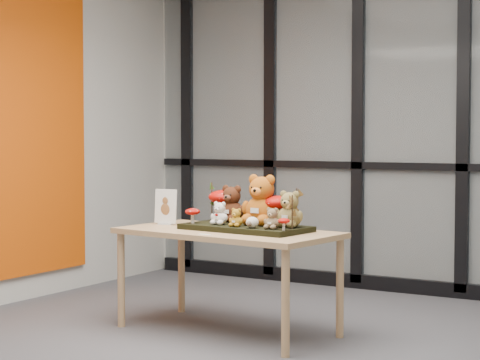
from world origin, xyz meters
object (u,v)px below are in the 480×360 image
Objects in this scene: mushroom_front_left at (193,215)px; bear_beige_small at (272,217)px; display_table at (228,240)px; bear_brown_medium at (232,202)px; diorama_tray at (246,228)px; mushroom_back_left at (224,204)px; bear_white_bow at (220,212)px; bear_small_yellow at (236,216)px; mushroom_front_right at (284,224)px; bear_tan_back at (290,207)px; mushroom_back_right at (278,209)px; bear_pooh_yellow at (262,197)px; plush_cream_hedgehog at (252,222)px; sign_holder at (166,209)px.

bear_beige_small is at bearing -3.61° from mushroom_front_left.
bear_brown_medium is (-0.07, 0.17, 0.24)m from display_table.
mushroom_back_left is at bearing 155.57° from diorama_tray.
mushroom_back_left reaches higher than bear_white_bow.
display_table is 10.15× the size of bear_beige_small.
bear_white_bow is at bearing -76.23° from bear_brown_medium.
mushroom_back_left is at bearing 140.12° from bear_small_yellow.
bear_brown_medium reaches higher than mushroom_front_right.
bear_tan_back is (0.50, -0.10, -0.01)m from bear_brown_medium.
mushroom_front_left is (-0.18, -0.21, -0.08)m from bear_brown_medium.
mushroom_front_right is (0.53, -0.09, -0.04)m from bear_white_bow.
display_table is at bearing 9.58° from mushroom_front_left.
mushroom_front_left is (-0.55, -0.18, -0.05)m from mushroom_back_right.
display_table is 11.53× the size of bear_small_yellow.
display_table is 4.17× the size of bear_pooh_yellow.
bear_white_bow is 2.10× the size of plush_cream_hedgehog.
bear_tan_back reaches higher than plush_cream_hedgehog.
mushroom_front_right reaches higher than diorama_tray.
bear_beige_small is (-0.04, -0.15, -0.05)m from bear_tan_back.
bear_brown_medium is at bearing 175.78° from mushroom_back_right.
bear_brown_medium reaches higher than display_table.
sign_holder is at bearing -174.18° from bear_tan_back.
bear_tan_back is 1.54× the size of bear_white_bow.
display_table is 7.08× the size of mushroom_back_right.
plush_cream_hedgehog is 0.50m from mushroom_front_left.
mushroom_front_right is (0.37, -0.15, 0.06)m from diorama_tray.
display_table is 0.59m from sign_holder.
mushroom_back_right is at bearing 83.51° from plush_cream_hedgehog.
plush_cream_hedgehog is at bearing 177.12° from mushroom_front_right.
mushroom_back_left is at bearing 173.62° from bear_tan_back.
plush_cream_hedgehog is at bearing -69.91° from bear_pooh_yellow.
mushroom_back_right reaches higher than bear_beige_small.
bear_brown_medium is 1.65× the size of bear_white_bow.
diorama_tray is 4.98× the size of bear_white_bow.
sign_holder is at bearing 176.58° from bear_beige_small.
bear_beige_small is 0.70× the size of mushroom_back_right.
bear_pooh_yellow is 0.49m from mushroom_front_left.
mushroom_back_right is at bearing 115.89° from bear_beige_small.
bear_pooh_yellow is 0.24m from bear_tan_back.
bear_small_yellow is at bearing -106.22° from bear_pooh_yellow.
bear_tan_back is 0.98m from sign_holder.
bear_pooh_yellow is (0.08, 0.08, 0.20)m from diorama_tray.
plush_cream_hedgehog is (0.05, -0.22, -0.14)m from bear_pooh_yellow.
diorama_tray is 3.88× the size of mushroom_back_right.
bear_brown_medium is 0.63m from mushroom_front_right.
mushroom_back_left is at bearing 13.59° from sign_holder.
bear_pooh_yellow is at bearing -166.94° from mushroom_back_right.
mushroom_back_right is (0.30, 0.14, 0.21)m from display_table.
bear_small_yellow reaches higher than mushroom_front_left.
display_table is at bearing -60.90° from bear_brown_medium.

